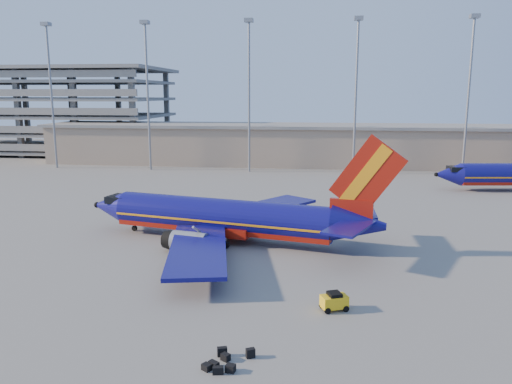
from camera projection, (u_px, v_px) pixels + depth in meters
The scene contains 7 objects.
ground at pixel (236, 239), 52.28m from camera, with size 220.00×220.00×0.00m, color slate.
terminal_building at pixel (326, 144), 106.67m from camera, with size 122.00×16.00×8.50m.
parking_garage at pixel (48, 106), 129.75m from camera, with size 62.00×32.00×21.40m.
light_mast_row at pixel (302, 80), 93.05m from camera, with size 101.60×1.60×28.65m.
aircraft_main at pixel (229, 218), 51.00m from camera, with size 33.23×31.62×11.39m.
baggage_tug at pixel (334, 301), 34.84m from camera, with size 2.11×1.71×1.31m.
luggage_pile at pixel (225, 361), 27.85m from camera, with size 2.82×2.38×0.55m.
Camera 1 is at (8.46, -49.68, 14.89)m, focal length 35.00 mm.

